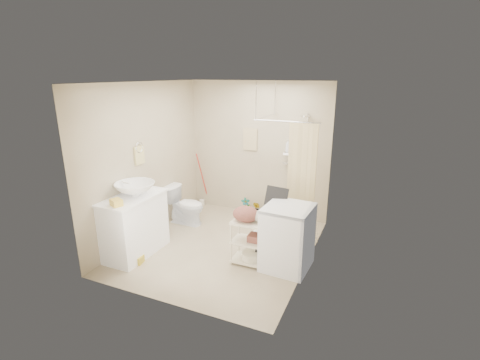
% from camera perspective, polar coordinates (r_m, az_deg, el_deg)
% --- Properties ---
extents(floor, '(3.20, 3.20, 0.00)m').
position_cam_1_polar(floor, '(5.82, -2.91, -10.78)').
color(floor, tan).
rests_on(floor, ground).
extents(ceiling, '(2.80, 3.20, 0.04)m').
position_cam_1_polar(ceiling, '(5.15, -3.36, 15.72)').
color(ceiling, silver).
rests_on(ceiling, ground).
extents(wall_back, '(2.80, 0.04, 2.60)m').
position_cam_1_polar(wall_back, '(6.77, 2.93, 4.96)').
color(wall_back, '#BBAE91').
rests_on(wall_back, ground).
extents(wall_front, '(2.80, 0.04, 2.60)m').
position_cam_1_polar(wall_front, '(4.04, -13.26, -3.97)').
color(wall_front, '#BBAE91').
rests_on(wall_front, ground).
extents(wall_left, '(0.04, 3.20, 2.60)m').
position_cam_1_polar(wall_left, '(6.08, -15.05, 2.99)').
color(wall_left, '#BBAE91').
rests_on(wall_left, ground).
extents(wall_right, '(0.04, 3.20, 2.60)m').
position_cam_1_polar(wall_right, '(4.90, 11.71, -0.13)').
color(wall_right, '#BBAE91').
rests_on(wall_right, ground).
extents(vanity, '(0.61, 1.08, 0.95)m').
position_cam_1_polar(vanity, '(5.66, -17.02, -7.08)').
color(vanity, white).
rests_on(vanity, ground).
extents(sink, '(0.63, 0.63, 0.21)m').
position_cam_1_polar(sink, '(5.46, -16.84, -1.45)').
color(sink, white).
rests_on(sink, vanity).
extents(counter_basket, '(0.21, 0.19, 0.09)m').
position_cam_1_polar(counter_basket, '(5.15, -19.64, -3.51)').
color(counter_basket, yellow).
rests_on(counter_basket, vanity).
extents(floor_basket, '(0.33, 0.27, 0.16)m').
position_cam_1_polar(floor_basket, '(5.55, -16.70, -12.16)').
color(floor_basket, gold).
rests_on(floor_basket, ground).
extents(toilet, '(0.71, 0.41, 0.72)m').
position_cam_1_polar(toilet, '(6.60, -8.90, -4.07)').
color(toilet, white).
rests_on(toilet, ground).
extents(mop, '(0.13, 0.13, 1.14)m').
position_cam_1_polar(mop, '(7.40, -6.39, 0.12)').
color(mop, red).
rests_on(mop, ground).
extents(potted_plant_a, '(0.22, 0.22, 0.35)m').
position_cam_1_polar(potted_plant_a, '(6.95, 0.91, -4.36)').
color(potted_plant_a, brown).
rests_on(potted_plant_a, ground).
extents(potted_plant_b, '(0.22, 0.21, 0.31)m').
position_cam_1_polar(potted_plant_b, '(6.90, 2.73, -4.76)').
color(potted_plant_b, '#95552B').
rests_on(potted_plant_b, ground).
extents(hanging_towel, '(0.28, 0.03, 0.42)m').
position_cam_1_polar(hanging_towel, '(6.76, 1.70, 6.70)').
color(hanging_towel, '#C8B88E').
rests_on(hanging_towel, wall_back).
extents(towel_ring, '(0.04, 0.22, 0.34)m').
position_cam_1_polar(towel_ring, '(5.88, -16.21, 4.12)').
color(towel_ring, '#DCCF82').
rests_on(towel_ring, wall_left).
extents(tp_holder, '(0.08, 0.12, 0.14)m').
position_cam_1_polar(tp_holder, '(6.25, -14.07, -2.10)').
color(tp_holder, white).
rests_on(tp_holder, wall_left).
extents(shower, '(1.10, 1.10, 2.10)m').
position_cam_1_polar(shower, '(6.07, 8.59, 0.93)').
color(shower, silver).
rests_on(shower, ground).
extents(shampoo_bottle_a, '(0.12, 0.12, 0.25)m').
position_cam_1_polar(shampoo_bottle_a, '(6.46, 7.89, 5.53)').
color(shampoo_bottle_a, silver).
rests_on(shampoo_bottle_a, shower).
extents(shampoo_bottle_b, '(0.11, 0.11, 0.19)m').
position_cam_1_polar(shampoo_bottle_b, '(6.46, 8.67, 5.25)').
color(shampoo_bottle_b, '#3A5BB2').
rests_on(shampoo_bottle_b, shower).
extents(washing_machine, '(0.68, 0.70, 0.94)m').
position_cam_1_polar(washing_machine, '(5.09, 7.79, -9.30)').
color(washing_machine, white).
rests_on(washing_machine, ground).
extents(laundry_rack, '(0.59, 0.35, 0.81)m').
position_cam_1_polar(laundry_rack, '(5.16, 2.00, -9.57)').
color(laundry_rack, beige).
rests_on(laundry_rack, ground).
extents(ironing_board, '(0.34, 0.17, 1.16)m').
position_cam_1_polar(ironing_board, '(5.23, 5.19, -7.15)').
color(ironing_board, black).
rests_on(ironing_board, ground).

